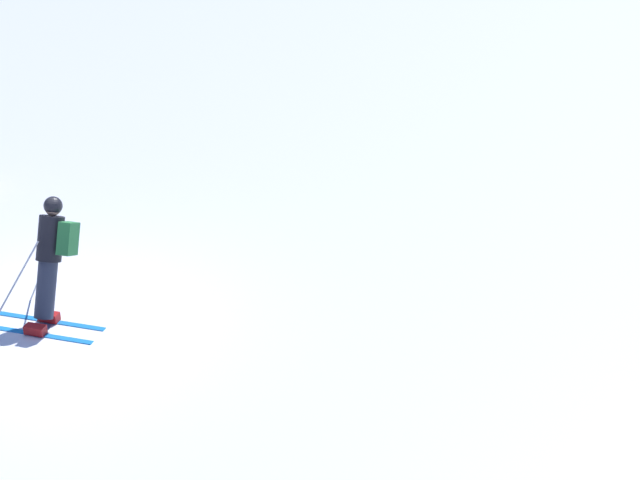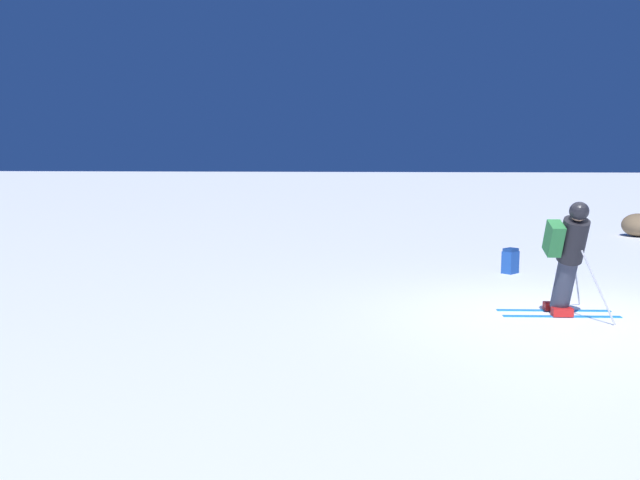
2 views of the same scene
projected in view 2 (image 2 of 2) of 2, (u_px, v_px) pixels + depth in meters
ground_plane at (561, 318)px, 8.76m from camera, size 300.00×300.00×0.00m
skier at (568, 254)px, 8.52m from camera, size 1.50×1.70×1.70m
spare_backpack at (510, 261)px, 12.29m from camera, size 0.37×0.36×0.50m
exposed_boulder_0 at (638, 225)px, 18.47m from camera, size 1.06×0.90×0.69m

